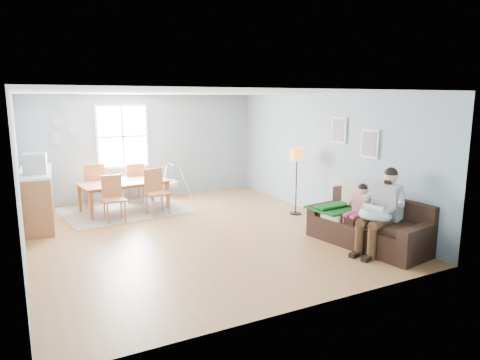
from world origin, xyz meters
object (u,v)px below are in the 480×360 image
dining_table (125,196)px  chair_sw (113,195)px  floor_lamp (297,160)px  chair_ne (134,180)px  father (382,208)px  baby_swing (172,183)px  monitor (35,163)px  toddler (359,203)px  sofa (370,228)px  chair_se (156,188)px  storage_cube (337,226)px  counter (38,198)px  chair_nw (94,182)px

dining_table → chair_sw: bearing=-126.7°
floor_lamp → chair_ne: bearing=136.5°
father → floor_lamp: 2.72m
father → baby_swing: (-1.89, 5.51, -0.36)m
baby_swing → floor_lamp: bearing=-55.0°
monitor → father: bearing=-38.0°
toddler → monitor: size_ratio=1.87×
toddler → dining_table: 5.36m
sofa → floor_lamp: floor_lamp is taller
monitor → baby_swing: monitor is taller
chair_se → storage_cube: bearing=-53.9°
father → chair_sw: father is taller
floor_lamp → monitor: (-5.24, 1.34, 0.10)m
chair_sw → baby_swing: 2.33m
sofa → counter: 6.63m
dining_table → counter: 1.90m
chair_sw → chair_se: size_ratio=0.95×
chair_se → baby_swing: (0.82, 1.36, -0.19)m
sofa → father: bearing=-104.4°
sofa → chair_ne: bearing=119.7°
chair_ne → counter: (-2.26, -1.09, 0.01)m
dining_table → chair_ne: 0.87m
chair_sw → monitor: size_ratio=2.12×
father → baby_swing: bearing=108.9°
chair_se → sofa: bearing=-53.9°
storage_cube → monitor: size_ratio=1.16×
monitor → counter: bearing=88.9°
chair_nw → baby_swing: size_ratio=1.12×
father → counter: father is taller
dining_table → monitor: 2.24m
father → chair_sw: (-3.68, 4.03, -0.20)m
dining_table → chair_ne: (0.41, 0.73, 0.23)m
dining_table → counter: counter is taller
father → chair_sw: size_ratio=1.47×
dining_table → chair_ne: bearing=53.0°
chair_ne → monitor: (-2.26, -1.48, 0.77)m
sofa → baby_swing: baby_swing is taller
chair_se → chair_nw: size_ratio=0.96×
father → chair_nw: size_ratio=1.34×
father → dining_table: father is taller
toddler → counter: (-5.10, 3.89, -0.15)m
dining_table → chair_nw: size_ratio=1.85×
toddler → monitor: 6.22m
father → storage_cube: bearing=108.4°
chair_nw → monitor: size_ratio=2.31×
storage_cube → dining_table: (-3.01, 3.96, 0.09)m
chair_sw → toddler: bearing=-43.9°
storage_cube → chair_nw: 5.83m
storage_cube → monitor: (-4.87, 3.22, 1.09)m
toddler → baby_swing: size_ratio=0.91×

